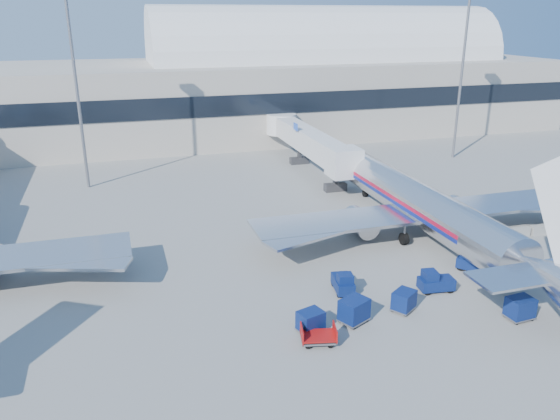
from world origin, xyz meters
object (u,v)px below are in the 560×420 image
object	(u,v)px
cart_train_b	(354,310)
airliner_main	(426,207)
barrier_mid	(544,229)
cart_solo_near	(520,308)
barrier_near	(515,233)
cart_train_a	(404,300)
cart_train_c	(311,321)
mast_east	(464,51)
tug_right	(473,262)
tug_left	(343,283)
mast_west	(73,59)
cart_open_red	(319,337)
jetbridge_near	(305,139)
tug_lead	(435,282)

from	to	relation	value
cart_train_b	airliner_main	bearing A→B (deg)	17.55
airliner_main	barrier_mid	world-z (taller)	airliner_main
cart_solo_near	barrier_near	bearing A→B (deg)	47.43
barrier_near	cart_train_a	world-z (taller)	cart_train_a
cart_train_b	cart_train_c	bearing A→B (deg)	158.73
airliner_main	mast_east	size ratio (longest dim) A/B	1.65
tug_right	cart_solo_near	size ratio (longest dim) A/B	1.52
mast_east	tug_left	size ratio (longest dim) A/B	8.40
mast_west	mast_east	size ratio (longest dim) A/B	1.00
tug_right	cart_open_red	bearing A→B (deg)	-107.48
cart_train_a	cart_open_red	bearing A→B (deg)	162.00
jetbridge_near	barrier_mid	size ratio (longest dim) A/B	9.17
cart_train_b	tug_left	bearing A→B (deg)	50.44
mast_west	mast_east	bearing A→B (deg)	0.00
jetbridge_near	cart_open_red	distance (m)	41.94
tug_right	cart_train_b	bearing A→B (deg)	-109.24
airliner_main	cart_train_b	world-z (taller)	airliner_main
cart_train_a	cart_open_red	size ratio (longest dim) A/B	0.85
airliner_main	barrier_near	world-z (taller)	airliner_main
airliner_main	cart_train_b	bearing A→B (deg)	-136.31
jetbridge_near	tug_right	world-z (taller)	jetbridge_near
mast_west	tug_lead	xyz separation A→B (m)	(25.24, -34.95, -14.03)
cart_solo_near	cart_open_red	bearing A→B (deg)	170.54
tug_left	cart_train_b	world-z (taller)	cart_train_b
tug_lead	cart_train_c	distance (m)	11.00
barrier_mid	tug_left	size ratio (longest dim) A/B	1.11
tug_lead	tug_left	bearing A→B (deg)	170.88
tug_left	cart_train_c	size ratio (longest dim) A/B	1.37
barrier_mid	tug_lead	size ratio (longest dim) A/B	1.12
tug_lead	tug_left	world-z (taller)	tug_lead
mast_east	tug_right	bearing A→B (deg)	-121.29
barrier_near	tug_left	xyz separation A→B (m)	(-19.31, -5.10, 0.30)
tug_right	cart_solo_near	xyz separation A→B (m)	(-1.53, -7.28, 0.06)
mast_west	barrier_near	distance (m)	49.33
mast_west	tug_right	size ratio (longest dim) A/B	7.98
airliner_main	cart_solo_near	bearing A→B (deg)	-95.78
airliner_main	mast_west	size ratio (longest dim) A/B	1.65
mast_east	cart_train_c	size ratio (longest dim) A/B	11.52
cart_train_a	mast_west	bearing A→B (deg)	86.14
barrier_mid	barrier_near	bearing A→B (deg)	180.00
jetbridge_near	mast_east	size ratio (longest dim) A/B	1.22
airliner_main	tug_left	distance (m)	13.80
mast_west	tug_right	world-z (taller)	mast_west
tug_left	cart_solo_near	xyz separation A→B (m)	(9.83, -7.01, 0.08)
mast_east	mast_west	bearing A→B (deg)	180.00
cart_solo_near	tug_left	bearing A→B (deg)	140.01
barrier_mid	cart_train_c	bearing A→B (deg)	-160.43
mast_east	tug_lead	size ratio (longest dim) A/B	8.43
jetbridge_near	mast_east	distance (m)	24.91
barrier_near	tug_lead	bearing A→B (deg)	-151.42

